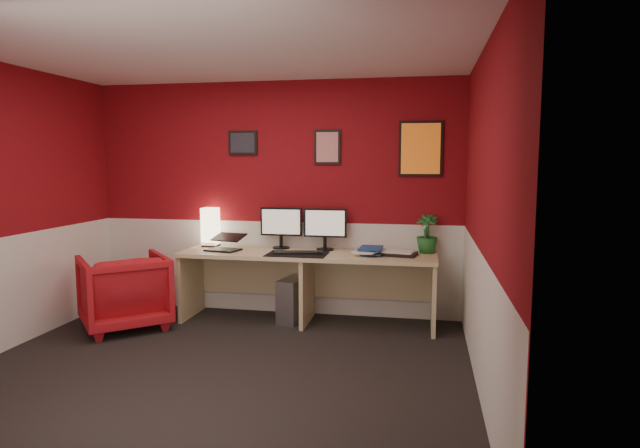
{
  "coord_description": "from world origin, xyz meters",
  "views": [
    {
      "loc": [
        1.58,
        -3.9,
        1.66
      ],
      "look_at": [
        0.6,
        1.21,
        1.05
      ],
      "focal_mm": 30.43,
      "sensor_mm": 36.0,
      "label": 1
    }
  ],
  "objects_px": {
    "laptop": "(223,240)",
    "monitor_left": "(281,221)",
    "monitor_right": "(325,223)",
    "potted_plant": "(427,234)",
    "desk": "(307,288)",
    "shoji_lamp": "(210,228)",
    "zen_tray": "(398,254)",
    "pc_tower": "(294,299)",
    "armchair": "(124,291)"
  },
  "relations": [
    {
      "from": "shoji_lamp",
      "to": "armchair",
      "type": "bearing_deg",
      "value": -131.27
    },
    {
      "from": "zen_tray",
      "to": "pc_tower",
      "type": "relative_size",
      "value": 0.78
    },
    {
      "from": "potted_plant",
      "to": "laptop",
      "type": "bearing_deg",
      "value": -172.75
    },
    {
      "from": "laptop",
      "to": "monitor_right",
      "type": "distance_m",
      "value": 1.07
    },
    {
      "from": "shoji_lamp",
      "to": "monitor_right",
      "type": "xyz_separation_m",
      "value": [
        1.27,
        -0.03,
        0.09
      ]
    },
    {
      "from": "pc_tower",
      "to": "shoji_lamp",
      "type": "bearing_deg",
      "value": -178.54
    },
    {
      "from": "desk",
      "to": "monitor_right",
      "type": "bearing_deg",
      "value": 51.22
    },
    {
      "from": "laptop",
      "to": "monitor_right",
      "type": "height_order",
      "value": "monitor_right"
    },
    {
      "from": "desk",
      "to": "pc_tower",
      "type": "relative_size",
      "value": 5.78
    },
    {
      "from": "shoji_lamp",
      "to": "laptop",
      "type": "distance_m",
      "value": 0.37
    },
    {
      "from": "zen_tray",
      "to": "laptop",
      "type": "bearing_deg",
      "value": -178.02
    },
    {
      "from": "monitor_left",
      "to": "armchair",
      "type": "xyz_separation_m",
      "value": [
        -1.42,
        -0.72,
        -0.65
      ]
    },
    {
      "from": "monitor_right",
      "to": "potted_plant",
      "type": "xyz_separation_m",
      "value": [
        1.04,
        0.03,
        -0.09
      ]
    },
    {
      "from": "zen_tray",
      "to": "potted_plant",
      "type": "distance_m",
      "value": 0.39
    },
    {
      "from": "zen_tray",
      "to": "armchair",
      "type": "xyz_separation_m",
      "value": [
        -2.67,
        -0.52,
        -0.38
      ]
    },
    {
      "from": "monitor_left",
      "to": "laptop",
      "type": "bearing_deg",
      "value": -154.68
    },
    {
      "from": "shoji_lamp",
      "to": "zen_tray",
      "type": "height_order",
      "value": "shoji_lamp"
    },
    {
      "from": "shoji_lamp",
      "to": "potted_plant",
      "type": "distance_m",
      "value": 2.32
    },
    {
      "from": "laptop",
      "to": "potted_plant",
      "type": "relative_size",
      "value": 0.83
    },
    {
      "from": "desk",
      "to": "shoji_lamp",
      "type": "distance_m",
      "value": 1.28
    },
    {
      "from": "monitor_left",
      "to": "pc_tower",
      "type": "bearing_deg",
      "value": -43.44
    },
    {
      "from": "shoji_lamp",
      "to": "monitor_right",
      "type": "relative_size",
      "value": 0.69
    },
    {
      "from": "monitor_right",
      "to": "potted_plant",
      "type": "distance_m",
      "value": 1.05
    },
    {
      "from": "shoji_lamp",
      "to": "monitor_right",
      "type": "bearing_deg",
      "value": -1.19
    },
    {
      "from": "zen_tray",
      "to": "armchair",
      "type": "distance_m",
      "value": 2.75
    },
    {
      "from": "laptop",
      "to": "pc_tower",
      "type": "xyz_separation_m",
      "value": [
        0.73,
        0.1,
        -0.61
      ]
    },
    {
      "from": "shoji_lamp",
      "to": "monitor_left",
      "type": "relative_size",
      "value": 0.69
    },
    {
      "from": "pc_tower",
      "to": "monitor_left",
      "type": "bearing_deg",
      "value": 147.81
    },
    {
      "from": "shoji_lamp",
      "to": "monitor_right",
      "type": "height_order",
      "value": "monitor_right"
    },
    {
      "from": "desk",
      "to": "potted_plant",
      "type": "height_order",
      "value": "potted_plant"
    },
    {
      "from": "desk",
      "to": "armchair",
      "type": "bearing_deg",
      "value": -163.99
    },
    {
      "from": "laptop",
      "to": "potted_plant",
      "type": "xyz_separation_m",
      "value": [
        2.08,
        0.26,
        0.09
      ]
    },
    {
      "from": "desk",
      "to": "shoji_lamp",
      "type": "bearing_deg",
      "value": 169.2
    },
    {
      "from": "monitor_left",
      "to": "armchair",
      "type": "bearing_deg",
      "value": -153.3
    },
    {
      "from": "potted_plant",
      "to": "shoji_lamp",
      "type": "bearing_deg",
      "value": -179.97
    },
    {
      "from": "zen_tray",
      "to": "pc_tower",
      "type": "distance_m",
      "value": 1.19
    },
    {
      "from": "desk",
      "to": "zen_tray",
      "type": "xyz_separation_m",
      "value": [
        0.92,
        0.01,
        0.38
      ]
    },
    {
      "from": "laptop",
      "to": "monitor_left",
      "type": "bearing_deg",
      "value": 37.37
    },
    {
      "from": "monitor_right",
      "to": "shoji_lamp",
      "type": "bearing_deg",
      "value": 178.81
    },
    {
      "from": "desk",
      "to": "monitor_right",
      "type": "relative_size",
      "value": 4.48
    },
    {
      "from": "desk",
      "to": "armchair",
      "type": "distance_m",
      "value": 1.82
    },
    {
      "from": "monitor_left",
      "to": "monitor_right",
      "type": "distance_m",
      "value": 0.48
    },
    {
      "from": "laptop",
      "to": "monitor_left",
      "type": "height_order",
      "value": "monitor_left"
    },
    {
      "from": "desk",
      "to": "potted_plant",
      "type": "relative_size",
      "value": 6.57
    },
    {
      "from": "zen_tray",
      "to": "potted_plant",
      "type": "height_order",
      "value": "potted_plant"
    },
    {
      "from": "potted_plant",
      "to": "armchair",
      "type": "relative_size",
      "value": 0.49
    },
    {
      "from": "desk",
      "to": "pc_tower",
      "type": "distance_m",
      "value": 0.21
    },
    {
      "from": "monitor_right",
      "to": "pc_tower",
      "type": "relative_size",
      "value": 1.29
    },
    {
      "from": "zen_tray",
      "to": "monitor_right",
      "type": "bearing_deg",
      "value": 167.19
    },
    {
      "from": "monitor_right",
      "to": "potted_plant",
      "type": "relative_size",
      "value": 1.47
    }
  ]
}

